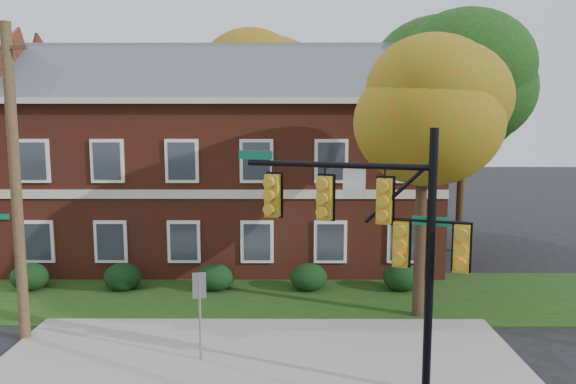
{
  "coord_description": "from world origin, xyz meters",
  "views": [
    {
      "loc": [
        0.81,
        -13.75,
        6.49
      ],
      "look_at": [
        0.74,
        3.0,
        4.25
      ],
      "focal_mm": 35.0,
      "sensor_mm": 36.0,
      "label": 1
    }
  ],
  "objects_px": {
    "hedge_center": "(216,277)",
    "hedge_far_right": "(402,277)",
    "tree_right_rear": "(473,82)",
    "sign_post": "(200,302)",
    "hedge_right": "(309,277)",
    "tree_far_rear": "(265,77)",
    "tree_near_right": "(432,111)",
    "traffic_signal": "(381,230)",
    "apartment_building": "(229,150)",
    "utility_pole": "(16,184)",
    "hedge_far_left": "(30,277)",
    "tree_left_rear": "(2,113)",
    "hedge_left": "(123,277)"
  },
  "relations": [
    {
      "from": "apartment_building",
      "to": "tree_near_right",
      "type": "xyz_separation_m",
      "value": [
        7.22,
        -8.09,
        1.68
      ]
    },
    {
      "from": "tree_left_rear",
      "to": "tree_far_rear",
      "type": "xyz_separation_m",
      "value": [
        11.07,
        8.96,
        2.16
      ]
    },
    {
      "from": "hedge_far_right",
      "to": "tree_far_rear",
      "type": "relative_size",
      "value": 0.12
    },
    {
      "from": "hedge_right",
      "to": "utility_pole",
      "type": "xyz_separation_m",
      "value": [
        -8.48,
        -4.7,
        4.08
      ]
    },
    {
      "from": "apartment_building",
      "to": "sign_post",
      "type": "relative_size",
      "value": 7.66
    },
    {
      "from": "hedge_right",
      "to": "traffic_signal",
      "type": "xyz_separation_m",
      "value": [
        1.44,
        -7.62,
        3.36
      ]
    },
    {
      "from": "hedge_center",
      "to": "hedge_far_right",
      "type": "bearing_deg",
      "value": 0.0
    },
    {
      "from": "hedge_center",
      "to": "tree_far_rear",
      "type": "distance_m",
      "value": 15.57
    },
    {
      "from": "hedge_far_left",
      "to": "tree_left_rear",
      "type": "height_order",
      "value": "tree_left_rear"
    },
    {
      "from": "hedge_right",
      "to": "tree_far_rear",
      "type": "distance_m",
      "value": 15.66
    },
    {
      "from": "tree_far_rear",
      "to": "traffic_signal",
      "type": "xyz_separation_m",
      "value": [
        3.6,
        -20.72,
        -4.96
      ]
    },
    {
      "from": "tree_near_right",
      "to": "sign_post",
      "type": "xyz_separation_m",
      "value": [
        -6.8,
        -3.4,
        -5.0
      ]
    },
    {
      "from": "tree_right_rear",
      "to": "sign_post",
      "type": "xyz_separation_m",
      "value": [
        -10.89,
        -12.35,
        -6.45
      ]
    },
    {
      "from": "tree_far_rear",
      "to": "hedge_center",
      "type": "bearing_deg",
      "value": -95.85
    },
    {
      "from": "tree_left_rear",
      "to": "sign_post",
      "type": "distance_m",
      "value": 15.36
    },
    {
      "from": "hedge_right",
      "to": "tree_far_rear",
      "type": "bearing_deg",
      "value": 99.36
    },
    {
      "from": "tree_near_right",
      "to": "apartment_building",
      "type": "bearing_deg",
      "value": 131.77
    },
    {
      "from": "tree_left_rear",
      "to": "sign_post",
      "type": "height_order",
      "value": "tree_left_rear"
    },
    {
      "from": "hedge_far_left",
      "to": "tree_near_right",
      "type": "height_order",
      "value": "tree_near_right"
    },
    {
      "from": "hedge_center",
      "to": "hedge_far_right",
      "type": "relative_size",
      "value": 1.0
    },
    {
      "from": "apartment_building",
      "to": "traffic_signal",
      "type": "distance_m",
      "value": 13.83
    },
    {
      "from": "sign_post",
      "to": "tree_left_rear",
      "type": "bearing_deg",
      "value": 123.7
    },
    {
      "from": "hedge_left",
      "to": "tree_right_rear",
      "type": "xyz_separation_m",
      "value": [
        14.81,
        6.11,
        7.6
      ]
    },
    {
      "from": "hedge_far_right",
      "to": "hedge_center",
      "type": "bearing_deg",
      "value": 180.0
    },
    {
      "from": "hedge_far_left",
      "to": "tree_near_right",
      "type": "bearing_deg",
      "value": -11.27
    },
    {
      "from": "hedge_far_left",
      "to": "tree_far_rear",
      "type": "bearing_deg",
      "value": 57.5
    },
    {
      "from": "hedge_center",
      "to": "traffic_signal",
      "type": "distance_m",
      "value": 9.68
    },
    {
      "from": "hedge_center",
      "to": "tree_left_rear",
      "type": "relative_size",
      "value": 0.16
    },
    {
      "from": "hedge_far_left",
      "to": "hedge_right",
      "type": "bearing_deg",
      "value": 0.0
    },
    {
      "from": "hedge_far_left",
      "to": "hedge_left",
      "type": "bearing_deg",
      "value": 0.0
    },
    {
      "from": "hedge_far_left",
      "to": "tree_right_rear",
      "type": "bearing_deg",
      "value": 18.45
    },
    {
      "from": "hedge_right",
      "to": "tree_near_right",
      "type": "bearing_deg",
      "value": -37.28
    },
    {
      "from": "tree_left_rear",
      "to": "apartment_building",
      "type": "bearing_deg",
      "value": 6.54
    },
    {
      "from": "utility_pole",
      "to": "sign_post",
      "type": "bearing_deg",
      "value": 2.54
    },
    {
      "from": "hedge_center",
      "to": "apartment_building",
      "type": "bearing_deg",
      "value": 90.0
    },
    {
      "from": "traffic_signal",
      "to": "hedge_right",
      "type": "bearing_deg",
      "value": 120.07
    },
    {
      "from": "tree_near_right",
      "to": "tree_left_rear",
      "type": "distance_m",
      "value": 18.33
    },
    {
      "from": "hedge_far_right",
      "to": "sign_post",
      "type": "relative_size",
      "value": 0.57
    },
    {
      "from": "traffic_signal",
      "to": "hedge_far_right",
      "type": "bearing_deg",
      "value": 94.25
    },
    {
      "from": "tree_right_rear",
      "to": "traffic_signal",
      "type": "relative_size",
      "value": 1.7
    },
    {
      "from": "utility_pole",
      "to": "sign_post",
      "type": "distance_m",
      "value": 6.35
    },
    {
      "from": "hedge_center",
      "to": "hedge_far_right",
      "type": "xyz_separation_m",
      "value": [
        7.0,
        0.0,
        0.0
      ]
    },
    {
      "from": "apartment_building",
      "to": "hedge_far_right",
      "type": "height_order",
      "value": "apartment_building"
    },
    {
      "from": "apartment_building",
      "to": "tree_near_right",
      "type": "distance_m",
      "value": 10.97
    },
    {
      "from": "utility_pole",
      "to": "sign_post",
      "type": "height_order",
      "value": "utility_pole"
    },
    {
      "from": "hedge_far_right",
      "to": "traffic_signal",
      "type": "xyz_separation_m",
      "value": [
        -2.06,
        -7.62,
        3.36
      ]
    },
    {
      "from": "tree_near_right",
      "to": "tree_left_rear",
      "type": "relative_size",
      "value": 0.97
    },
    {
      "from": "tree_near_right",
      "to": "tree_far_rear",
      "type": "bearing_deg",
      "value": 110.27
    },
    {
      "from": "hedge_far_left",
      "to": "tree_near_right",
      "type": "distance_m",
      "value": 15.75
    },
    {
      "from": "apartment_building",
      "to": "hedge_far_right",
      "type": "distance_m",
      "value": 9.82
    }
  ]
}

